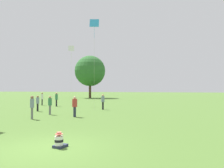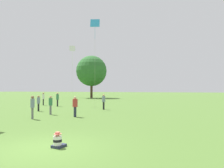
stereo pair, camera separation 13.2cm
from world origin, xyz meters
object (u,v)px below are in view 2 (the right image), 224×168
(person_standing_6, at_px, (32,105))
(distant_tree_1, at_px, (91,71))
(person_standing_5, at_px, (51,103))
(seated_toddler, at_px, (58,141))
(person_standing_2, at_px, (104,100))
(person_standing_3, at_px, (43,97))
(person_standing_4, at_px, (39,102))
(kite_1, at_px, (72,51))
(kite_0, at_px, (95,26))
(person_standing_7, at_px, (57,98))
(person_standing_0, at_px, (75,105))

(person_standing_6, relative_size, distant_tree_1, 0.16)
(person_standing_5, bearing_deg, seated_toddler, 43.50)
(person_standing_2, relative_size, person_standing_3, 0.95)
(person_standing_4, bearing_deg, person_standing_5, 96.08)
(person_standing_5, height_order, person_standing_6, person_standing_6)
(person_standing_3, relative_size, kite_1, 0.21)
(seated_toddler, distance_m, person_standing_5, 11.15)
(kite_1, xyz_separation_m, distant_tree_1, (-8.12, 23.05, -0.75))
(seated_toddler, distance_m, kite_1, 23.08)
(person_standing_3, distance_m, kite_1, 7.51)
(person_standing_3, height_order, kite_0, kite_0)
(person_standing_4, height_order, person_standing_7, person_standing_7)
(person_standing_7, xyz_separation_m, kite_0, (6.62, -3.03, 7.79))
(distant_tree_1, bearing_deg, person_standing_6, -70.86)
(person_standing_6, height_order, kite_1, kite_1)
(person_standing_3, bearing_deg, person_standing_4, -175.09)
(seated_toddler, distance_m, person_standing_7, 20.15)
(person_standing_2, relative_size, kite_0, 0.17)
(person_standing_2, distance_m, person_standing_5, 6.39)
(distant_tree_1, bearing_deg, kite_0, -63.76)
(person_standing_0, bearing_deg, distant_tree_1, 45.47)
(person_standing_0, distance_m, kite_1, 14.41)
(kite_0, bearing_deg, person_standing_2, 89.70)
(person_standing_2, relative_size, distant_tree_1, 0.16)
(person_standing_3, relative_size, kite_0, 0.18)
(seated_toddler, xyz_separation_m, distant_tree_1, (-18.82, 42.17, 6.50))
(person_standing_2, xyz_separation_m, kite_1, (-6.50, 4.42, 6.50))
(person_standing_6, bearing_deg, distant_tree_1, -21.99)
(person_standing_5, relative_size, person_standing_6, 0.95)
(person_standing_5, distance_m, person_standing_7, 9.04)
(person_standing_5, bearing_deg, person_standing_4, -118.50)
(distant_tree_1, bearing_deg, person_standing_3, -79.62)
(person_standing_0, bearing_deg, kite_0, 29.99)
(person_standing_4, distance_m, person_standing_5, 3.48)
(seated_toddler, bearing_deg, person_standing_5, 130.49)
(person_standing_2, bearing_deg, kite_1, -166.56)
(seated_toddler, relative_size, distant_tree_1, 0.06)
(person_standing_4, xyz_separation_m, person_standing_5, (2.86, -1.98, 0.04))
(kite_0, distance_m, kite_1, 8.24)
(person_standing_0, distance_m, kite_0, 9.61)
(person_standing_6, bearing_deg, person_standing_0, -87.50)
(person_standing_0, height_order, distant_tree_1, distant_tree_1)
(person_standing_0, relative_size, person_standing_6, 0.95)
(seated_toddler, height_order, person_standing_0, person_standing_0)
(person_standing_0, height_order, person_standing_4, person_standing_0)
(person_standing_2, xyz_separation_m, person_standing_3, (-10.13, 2.97, 0.09))
(seated_toddler, xyz_separation_m, kite_1, (-10.70, 19.12, 7.24))
(seated_toddler, bearing_deg, person_standing_0, 118.97)
(seated_toddler, relative_size, person_standing_4, 0.38)
(seated_toddler, xyz_separation_m, person_standing_2, (-4.20, 14.70, 0.74))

